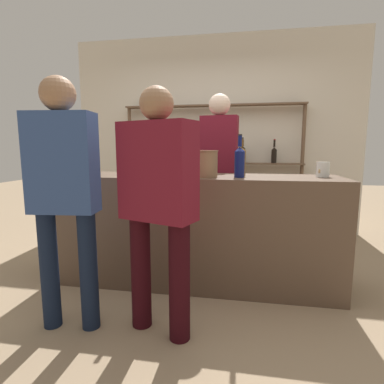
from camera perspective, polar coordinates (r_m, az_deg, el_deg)
The scene contains 14 objects.
ground_plane at distance 2.90m, azimuth 0.00°, elevation -16.47°, with size 16.00×16.00×0.00m, color #9E8466.
bar_counter at distance 2.73m, azimuth 0.00°, elevation -7.12°, with size 2.54×0.61×0.98m, color brown.
back_wall at distance 4.52m, azimuth 4.18°, elevation 10.68°, with size 4.14×0.12×2.80m, color beige.
back_shelf at distance 4.34m, azimuth 3.98°, elevation 8.39°, with size 2.53×0.18×1.82m.
counter_bottle_0 at distance 2.66m, azimuth -1.88°, elevation 6.24°, with size 0.07×0.07×0.37m.
counter_bottle_1 at distance 2.83m, azimuth -18.00°, elevation 5.63°, with size 0.08×0.08×0.33m.
counter_bottle_2 at distance 2.65m, azimuth -8.11°, elevation 6.14°, with size 0.08×0.08×0.36m.
counter_bottle_3 at distance 2.50m, azimuth 9.05°, elevation 5.86°, with size 0.08×0.08×0.35m.
counter_bottle_4 at distance 2.68m, azimuth 9.42°, elevation 5.96°, with size 0.07×0.07×0.33m.
ice_bucket at distance 2.49m, azimuth 2.53°, elevation 5.39°, with size 0.22×0.22×0.22m.
cork_jar at distance 2.73m, azimuth 23.63°, elevation 3.95°, with size 0.11×0.11×0.13m.
server_behind_counter at distance 3.38m, azimuth 5.14°, elevation 6.10°, with size 0.42×0.24×1.80m.
customer_center at distance 1.89m, azimuth -6.48°, elevation -0.85°, with size 0.52×0.36×1.59m.
customer_left at distance 2.10m, azimuth -23.27°, elevation 1.15°, with size 0.44×0.23×1.66m.
Camera 1 is at (0.45, -2.59, 1.22)m, focal length 28.00 mm.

